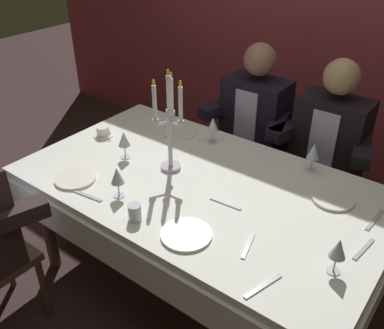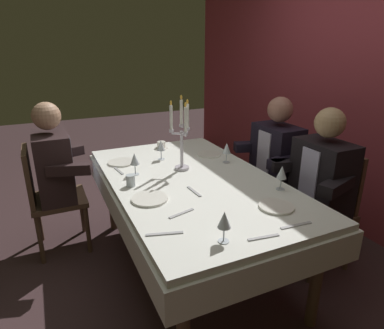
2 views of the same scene
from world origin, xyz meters
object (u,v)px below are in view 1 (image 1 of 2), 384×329
Objects in this scene: dinner_plate_2 at (180,133)px; wine_glass_0 at (117,177)px; dinner_plate_0 at (333,199)px; wine_glass_2 at (338,249)px; coffee_cup_0 at (103,132)px; seated_diner_2 at (330,138)px; dinner_plate_1 at (75,179)px; dinner_plate_3 at (186,234)px; water_tumbler_0 at (135,212)px; dining_table at (200,200)px; seated_diner_1 at (256,116)px; wine_glass_4 at (213,125)px; wine_glass_3 at (124,139)px; wine_glass_1 at (313,152)px; candelabra at (170,128)px.

wine_glass_0 reaches higher than dinner_plate_2.
dinner_plate_2 is at bearing 174.86° from dinner_plate_0.
wine_glass_2 reaches higher than dinner_plate_0.
dinner_plate_2 is 1.55× the size of coffee_cup_0.
dinner_plate_1 is at bearing -124.99° from seated_diner_2.
seated_diner_2 is (-0.44, 1.08, -0.12)m from wine_glass_2.
dinner_plate_2 is at bearing 130.29° from dinner_plate_3.
water_tumbler_0 is at bearing -5.80° from dinner_plate_1.
dinner_plate_0 is at bearing 23.27° from dining_table.
dinner_plate_1 reaches higher than dining_table.
dining_table is at bearing -78.52° from seated_diner_1.
seated_diner_1 reaches higher than wine_glass_2.
seated_diner_2 is (0.78, 0.53, -0.01)m from dinner_plate_2.
dinner_plate_0 is 2.62× the size of water_tumbler_0.
wine_glass_0 is 0.13× the size of seated_diner_1.
dinner_plate_2 is 0.91× the size of dinner_plate_3.
dinner_plate_3 is at bearing -62.75° from wine_glass_4.
wine_glass_2 is 2.08× the size of water_tumbler_0.
coffee_cup_0 is (-1.40, -0.21, 0.02)m from dinner_plate_0.
dinner_plate_1 is at bearing -59.58° from coffee_cup_0.
wine_glass_3 is 1.24× the size of coffee_cup_0.
dinner_plate_0 is 0.97× the size of dinner_plate_1.
seated_diner_1 is at bearing 101.48° from dining_table.
dinner_plate_0 is 1.26× the size of wine_glass_0.
wine_glass_1 is 1.00× the size of wine_glass_4.
wine_glass_3 is 1.00m from seated_diner_1.
candelabra is at bearing -58.11° from dinner_plate_2.
seated_diner_1 is at bearing 86.91° from wine_glass_0.
candelabra is at bearing 177.43° from dining_table.
wine_glass_1 is 1.00× the size of wine_glass_3.
seated_diner_1 reaches higher than dining_table.
wine_glass_3 is at bearing 154.89° from dinner_plate_3.
wine_glass_3 is 1.27m from seated_diner_2.
dinner_plate_2 reaches higher than dining_table.
water_tumbler_0 is 1.38m from seated_diner_2.
dinner_plate_1 is 1.62× the size of coffee_cup_0.
dinner_plate_1 is at bearing -105.66° from seated_diner_1.
wine_glass_2 is at bearing -24.43° from dinner_plate_2.
dinner_plate_1 is at bearing 174.20° from water_tumbler_0.
coffee_cup_0 is (-1.20, -0.40, -0.09)m from wine_glass_1.
dining_table is 14.70× the size of coffee_cup_0.
wine_glass_0 is 1.24× the size of coffee_cup_0.
candelabra is at bearing 168.39° from wine_glass_2.
dining_table is 0.50m from wine_glass_4.
coffee_cup_0 reaches higher than dining_table.
wine_glass_4 is at bearing 117.25° from dinner_plate_3.
water_tumbler_0 is 0.06× the size of seated_diner_2.
dinner_plate_2 is at bearing 81.09° from wine_glass_3.
wine_glass_0 is at bearing -144.65° from dinner_plate_0.
seated_diner_1 is at bearing 180.00° from seated_diner_2.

